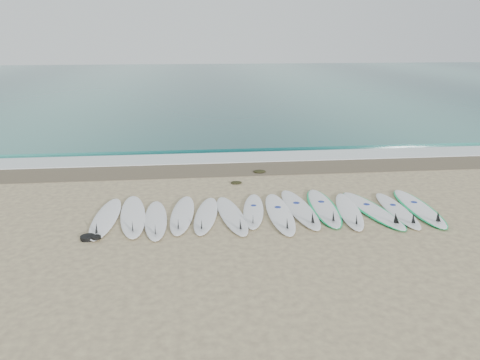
{
  "coord_description": "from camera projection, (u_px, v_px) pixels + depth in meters",
  "views": [
    {
      "loc": [
        -1.82,
        -10.68,
        4.27
      ],
      "look_at": [
        -0.49,
        1.6,
        0.4
      ],
      "focal_mm": 35.0,
      "sensor_mm": 36.0,
      "label": 1
    }
  ],
  "objects": [
    {
      "name": "surfboard_7",
      "position": [
        280.0,
        214.0,
        11.44
      ],
      "size": [
        0.67,
        2.87,
        0.37
      ],
      "rotation": [
        0.0,
        0.0,
        -0.03
      ],
      "color": "white",
      "rests_on": "ground"
    },
    {
      "name": "surfboard_6",
      "position": [
        253.0,
        211.0,
        11.64
      ],
      "size": [
        0.86,
        2.5,
        0.31
      ],
      "rotation": [
        0.0,
        0.0,
        -0.15
      ],
      "color": "white",
      "rests_on": "ground"
    },
    {
      "name": "leash_coil",
      "position": [
        90.0,
        238.0,
        10.13
      ],
      "size": [
        0.46,
        0.36,
        0.11
      ],
      "color": "black",
      "rests_on": "ground"
    },
    {
      "name": "wet_sand_band",
      "position": [
        246.0,
        168.0,
        15.48
      ],
      "size": [
        120.0,
        1.8,
        0.01
      ],
      "primitive_type": "cube",
      "color": "brown",
      "rests_on": "ground"
    },
    {
      "name": "surfboard_0",
      "position": [
        105.0,
        218.0,
        11.16
      ],
      "size": [
        0.66,
        2.74,
        0.35
      ],
      "rotation": [
        0.0,
        0.0,
        -0.03
      ],
      "color": "white",
      "rests_on": "ground"
    },
    {
      "name": "surfboard_8",
      "position": [
        300.0,
        209.0,
        11.74
      ],
      "size": [
        0.76,
        2.92,
        0.37
      ],
      "rotation": [
        0.0,
        0.0,
        0.06
      ],
      "color": "silver",
      "rests_on": "ground"
    },
    {
      "name": "surfboard_9",
      "position": [
        324.0,
        207.0,
        11.88
      ],
      "size": [
        0.84,
        2.84,
        0.36
      ],
      "rotation": [
        0.0,
        0.0,
        -0.06
      ],
      "color": "white",
      "rests_on": "ground"
    },
    {
      "name": "seaweed_far",
      "position": [
        260.0,
        171.0,
        15.04
      ],
      "size": [
        0.4,
        0.31,
        0.08
      ],
      "primitive_type": "ellipsoid",
      "color": "black",
      "rests_on": "ground"
    },
    {
      "name": "foam_band",
      "position": [
        242.0,
        157.0,
        16.81
      ],
      "size": [
        120.0,
        1.4,
        0.04
      ],
      "primitive_type": "cube",
      "color": "silver",
      "rests_on": "ground"
    },
    {
      "name": "surfboard_1",
      "position": [
        133.0,
        216.0,
        11.3
      ],
      "size": [
        0.91,
        2.93,
        0.37
      ],
      "rotation": [
        0.0,
        0.0,
        0.11
      ],
      "color": "white",
      "rests_on": "ground"
    },
    {
      "name": "surfboard_5",
      "position": [
        232.0,
        216.0,
        11.33
      ],
      "size": [
        0.86,
        2.7,
        0.34
      ],
      "rotation": [
        0.0,
        0.0,
        0.12
      ],
      "color": "silver",
      "rests_on": "ground"
    },
    {
      "name": "surfboard_11",
      "position": [
        373.0,
        210.0,
        11.7
      ],
      "size": [
        1.13,
        2.87,
        0.36
      ],
      "rotation": [
        0.0,
        0.0,
        0.17
      ],
      "color": "white",
      "rests_on": "ground"
    },
    {
      "name": "surfboard_12",
      "position": [
        398.0,
        211.0,
        11.66
      ],
      "size": [
        0.63,
        2.6,
        0.33
      ],
      "rotation": [
        0.0,
        0.0,
        -0.04
      ],
      "color": "white",
      "rests_on": "ground"
    },
    {
      "name": "wave_crest",
      "position": [
        237.0,
        147.0,
        18.22
      ],
      "size": [
        120.0,
        1.0,
        0.1
      ],
      "primitive_type": "cube",
      "color": "#20625E",
      "rests_on": "ground"
    },
    {
      "name": "surfboard_13",
      "position": [
        419.0,
        208.0,
        11.84
      ],
      "size": [
        0.79,
        2.85,
        0.36
      ],
      "rotation": [
        0.0,
        0.0,
        -0.04
      ],
      "color": "white",
      "rests_on": "ground"
    },
    {
      "name": "surfboard_3",
      "position": [
        182.0,
        215.0,
        11.39
      ],
      "size": [
        0.76,
        2.66,
        0.34
      ],
      "rotation": [
        0.0,
        0.0,
        -0.08
      ],
      "color": "white",
      "rests_on": "ground"
    },
    {
      "name": "ocean",
      "position": [
        209.0,
        83.0,
        42.42
      ],
      "size": [
        120.0,
        55.0,
        0.03
      ],
      "primitive_type": "cube",
      "color": "#20625E",
      "rests_on": "ground"
    },
    {
      "name": "surfboard_10",
      "position": [
        349.0,
        211.0,
        11.61
      ],
      "size": [
        0.94,
        2.66,
        0.33
      ],
      "rotation": [
        0.0,
        0.0,
        -0.16
      ],
      "color": "white",
      "rests_on": "ground"
    },
    {
      "name": "surfboard_4",
      "position": [
        206.0,
        215.0,
        11.34
      ],
      "size": [
        0.88,
        2.55,
        0.32
      ],
      "rotation": [
        0.0,
        0.0,
        -0.15
      ],
      "color": "white",
      "rests_on": "ground"
    },
    {
      "name": "ground",
      "position": [
        266.0,
        214.0,
        11.6
      ],
      "size": [
        120.0,
        120.0,
        0.0
      ],
      "primitive_type": "plane",
      "color": "tan"
    },
    {
      "name": "surfboard_2",
      "position": [
        156.0,
        220.0,
        11.07
      ],
      "size": [
        0.67,
        2.58,
        0.33
      ],
      "rotation": [
        0.0,
        0.0,
        0.06
      ],
      "color": "white",
      "rests_on": "ground"
    },
    {
      "name": "seaweed_near",
      "position": [
        236.0,
        183.0,
        13.93
      ],
      "size": [
        0.33,
        0.26,
        0.07
      ],
      "primitive_type": "ellipsoid",
      "color": "black",
      "rests_on": "ground"
    }
  ]
}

